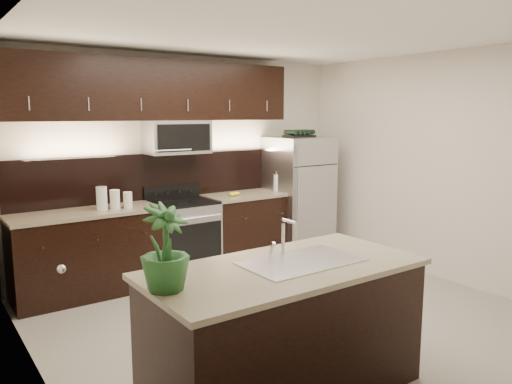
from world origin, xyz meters
TOP-DOWN VIEW (x-y plane):
  - ground at (0.00, 0.00)m, footprint 4.50×4.50m
  - room_walls at (-0.11, -0.04)m, footprint 4.52×4.02m
  - counter_run at (-0.46, 1.69)m, footprint 3.51×0.65m
  - upper_fixtures at (-0.43, 1.84)m, footprint 3.49×0.40m
  - island at (-0.87, -1.09)m, footprint 1.96×0.96m
  - sink_faucet at (-0.72, -1.08)m, footprint 0.84×0.50m
  - refrigerator at (1.54, 1.63)m, footprint 0.80×0.72m
  - wine_rack at (1.54, 1.63)m, footprint 0.41×0.25m
  - plant at (-1.75, -1.07)m, footprint 0.37×0.37m
  - canisters at (-1.14, 1.62)m, footprint 0.38×0.16m
  - french_press at (1.17, 1.64)m, footprint 0.12×0.12m
  - bananas at (0.40, 1.61)m, footprint 0.19×0.16m

SIDE VIEW (x-z plane):
  - ground at x=0.00m, z-range 0.00..0.00m
  - counter_run at x=-0.46m, z-range 0.00..0.94m
  - island at x=-0.87m, z-range 0.00..0.94m
  - refrigerator at x=1.54m, z-range 0.00..1.66m
  - sink_faucet at x=-0.72m, z-range 0.81..1.10m
  - bananas at x=0.40m, z-range 0.94..0.99m
  - canisters at x=-1.14m, z-range 0.93..1.18m
  - french_press at x=1.17m, z-range 0.90..1.24m
  - plant at x=-1.75m, z-range 0.94..1.46m
  - room_walls at x=-0.11m, z-range 0.34..3.05m
  - wine_rack at x=1.54m, z-range 1.65..1.75m
  - upper_fixtures at x=-0.43m, z-range 1.31..2.97m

